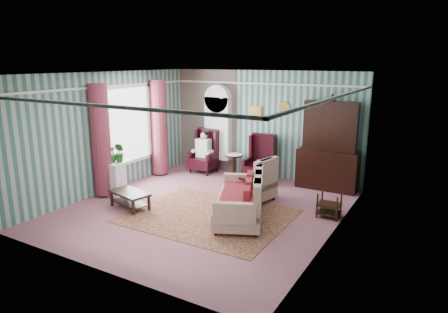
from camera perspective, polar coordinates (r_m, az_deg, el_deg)
The scene contains 17 objects.
floor at distance 8.79m, azimuth -2.78°, elevation -7.49°, with size 6.00×6.00×0.00m, color #975864.
room_shell at distance 8.77m, azimuth -5.72°, elevation 5.98°, with size 5.53×6.02×2.91m.
bookcase at distance 11.51m, azimuth -0.86°, elevation 3.40°, with size 0.80×0.28×2.24m, color silver.
dresser_hutch at distance 10.13m, azimuth 14.77°, elevation 1.88°, with size 1.50×0.56×2.36m, color black.
wingback_left at distance 11.41m, azimuth -2.94°, elevation 0.76°, with size 0.76×0.80×1.25m, color black.
wingback_right at distance 10.59m, azimuth 5.05°, elevation -0.30°, with size 0.76×0.80×1.25m, color black.
seated_woman at distance 11.42m, azimuth -2.93°, elevation 0.59°, with size 0.44×0.40×1.18m, color white, non-canonical shape.
round_side_table at distance 11.17m, azimuth 1.38°, elevation -1.23°, with size 0.50×0.50×0.60m, color black.
nest_table at distance 8.54m, azimuth 14.80°, elevation -6.66°, with size 0.45×0.38×0.54m, color black.
plant_stand at distance 9.90m, azimuth -15.56°, elevation -3.10°, with size 0.55×0.35×0.80m, color silver.
rug at distance 8.40m, azimuth -2.15°, elevation -8.46°, with size 3.20×2.60×0.01m, color #50231A.
sofa at distance 8.14m, azimuth 2.24°, elevation -5.65°, with size 2.02×0.97×0.96m, color beige.
floral_armchair at distance 9.17m, azimuth 4.39°, elevation -3.42°, with size 0.86×0.76×0.97m, color beige.
coffee_table at distance 9.00m, azimuth -13.28°, elevation -6.06°, with size 0.95×0.50×0.37m, color black.
potted_plant_a at distance 9.77m, azimuth -16.51°, elevation 0.47°, with size 0.42×0.37×0.47m, color #1D531A.
potted_plant_b at distance 9.75m, azimuth -14.68°, elevation 0.56°, with size 0.26×0.21×0.47m, color #1A4A17.
potted_plant_c at distance 9.84m, azimuth -15.63°, elevation 0.34°, with size 0.21×0.21×0.38m, color #264D18.
Camera 1 is at (4.46, -6.88, 3.17)m, focal length 32.00 mm.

